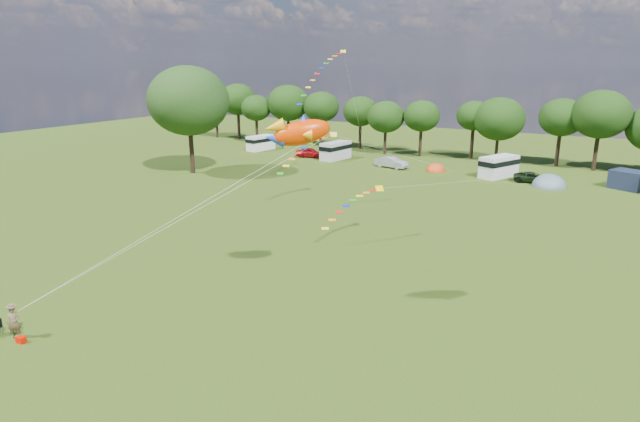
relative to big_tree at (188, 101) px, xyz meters
The scene contains 18 objects.
ground_plane 42.02m from the big_tree, 43.03° to the right, with size 180.00×180.00×0.00m, color #1C310C.
tree_line 44.52m from the big_tree, 37.40° to the left, with size 102.98×10.98×10.27m.
big_tree is the anchor object (origin of this frame).
car_a 20.35m from the big_tree, 67.22° to the left, with size 1.71×4.34×1.45m, color maroon.
car_b 27.22m from the big_tree, 37.16° to the left, with size 1.58×4.23×1.49m, color gray.
car_d 42.35m from the big_tree, 21.83° to the left, with size 2.01×4.43×1.21m, color black.
campervan_a 20.81m from the big_tree, 99.32° to the left, with size 2.79×4.99×2.31m.
campervan_b 22.24m from the big_tree, 57.58° to the left, with size 2.87×5.36×2.50m.
campervan_c 38.91m from the big_tree, 25.87° to the left, with size 4.19×5.74×2.59m.
tent_orange 32.47m from the big_tree, 31.80° to the left, with size 2.56×2.80×2.00m.
tent_greyblue 43.79m from the big_tree, 19.21° to the left, with size 3.83×4.20×2.85m.
awning_navy 51.80m from the big_tree, 19.64° to the left, with size 3.32×2.70×2.07m, color #1A2137.
kite_flyer 42.89m from the big_tree, 59.65° to the right, with size 0.63×0.41×1.73m, color brown.
kite_bag 43.54m from the big_tree, 58.94° to the right, with size 0.45×0.30×0.32m, color red.
fish_kite 40.81m from the big_tree, 38.89° to the right, with size 3.68×2.99×2.03m.
streamer_kite_a 18.48m from the big_tree, ahead, with size 3.36×5.51×5.76m.
streamer_kite_b 21.87m from the big_tree, 15.17° to the right, with size 4.40×4.67×3.84m.
streamer_kite_c 33.26m from the big_tree, 24.63° to the right, with size 3.20×4.95×2.81m.
Camera 1 is at (17.12, -22.08, 13.73)m, focal length 30.00 mm.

